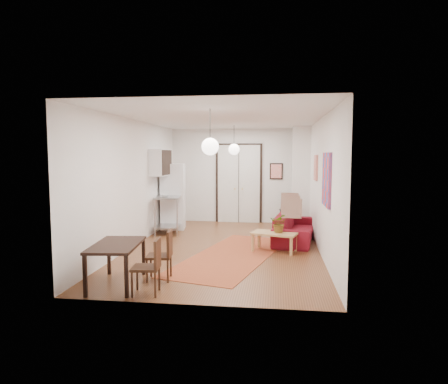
# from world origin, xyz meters

# --- Properties ---
(floor) EXTENTS (7.00, 7.00, 0.00)m
(floor) POSITION_xyz_m (0.00, 0.00, 0.00)
(floor) COLOR brown
(floor) RESTS_ON ground
(ceiling) EXTENTS (4.20, 7.00, 0.02)m
(ceiling) POSITION_xyz_m (0.00, 0.00, 2.90)
(ceiling) COLOR silver
(ceiling) RESTS_ON wall_back
(wall_back) EXTENTS (4.20, 0.02, 2.90)m
(wall_back) POSITION_xyz_m (0.00, 3.50, 1.45)
(wall_back) COLOR white
(wall_back) RESTS_ON floor
(wall_front) EXTENTS (4.20, 0.02, 2.90)m
(wall_front) POSITION_xyz_m (0.00, -3.50, 1.45)
(wall_front) COLOR white
(wall_front) RESTS_ON floor
(wall_left) EXTENTS (0.02, 7.00, 2.90)m
(wall_left) POSITION_xyz_m (-2.10, 0.00, 1.45)
(wall_left) COLOR white
(wall_left) RESTS_ON floor
(wall_right) EXTENTS (0.02, 7.00, 2.90)m
(wall_right) POSITION_xyz_m (2.10, 0.00, 1.45)
(wall_right) COLOR white
(wall_right) RESTS_ON floor
(double_doors) EXTENTS (1.44, 0.06, 2.50)m
(double_doors) POSITION_xyz_m (0.00, 3.46, 1.20)
(double_doors) COLOR white
(double_doors) RESTS_ON wall_back
(stub_partition) EXTENTS (0.50, 0.10, 2.90)m
(stub_partition) POSITION_xyz_m (1.85, 2.55, 1.45)
(stub_partition) COLOR white
(stub_partition) RESTS_ON floor
(wall_cabinet) EXTENTS (0.35, 1.00, 0.70)m
(wall_cabinet) POSITION_xyz_m (-1.92, 1.50, 1.90)
(wall_cabinet) COLOR white
(wall_cabinet) RESTS_ON wall_left
(painting_popart) EXTENTS (0.05, 1.00, 1.00)m
(painting_popart) POSITION_xyz_m (2.08, -1.25, 1.65)
(painting_popart) COLOR red
(painting_popart) RESTS_ON wall_right
(painting_abstract) EXTENTS (0.05, 0.50, 0.60)m
(painting_abstract) POSITION_xyz_m (2.08, 0.80, 1.80)
(painting_abstract) COLOR #F0E6C8
(painting_abstract) RESTS_ON wall_right
(poster_back) EXTENTS (0.40, 0.03, 0.50)m
(poster_back) POSITION_xyz_m (1.15, 3.47, 1.60)
(poster_back) COLOR red
(poster_back) RESTS_ON wall_back
(print_left) EXTENTS (0.03, 0.44, 0.54)m
(print_left) POSITION_xyz_m (-2.07, 2.00, 1.95)
(print_left) COLOR #A77945
(print_left) RESTS_ON wall_left
(pendant_back) EXTENTS (0.30, 0.30, 0.80)m
(pendant_back) POSITION_xyz_m (0.00, 2.00, 2.25)
(pendant_back) COLOR white
(pendant_back) RESTS_ON ceiling
(pendant_front) EXTENTS (0.30, 0.30, 0.80)m
(pendant_front) POSITION_xyz_m (0.00, -2.00, 2.25)
(pendant_front) COLOR white
(pendant_front) RESTS_ON ceiling
(kilim_rug) EXTENTS (2.43, 4.19, 0.01)m
(kilim_rug) POSITION_xyz_m (0.26, -0.69, 0.00)
(kilim_rug) COLOR #A74E29
(kilim_rug) RESTS_ON floor
(sofa) EXTENTS (2.29, 1.15, 0.64)m
(sofa) POSITION_xyz_m (1.61, 0.94, 0.32)
(sofa) COLOR maroon
(sofa) RESTS_ON floor
(coffee_table) EXTENTS (1.06, 0.78, 0.42)m
(coffee_table) POSITION_xyz_m (1.12, -0.22, 0.37)
(coffee_table) COLOR tan
(coffee_table) RESTS_ON floor
(potted_plant) EXTENTS (0.45, 0.41, 0.41)m
(potted_plant) POSITION_xyz_m (1.22, -0.22, 0.63)
(potted_plant) COLOR #2D6630
(potted_plant) RESTS_ON coffee_table
(kitchen_counter) EXTENTS (0.83, 1.38, 1.00)m
(kitchen_counter) POSITION_xyz_m (-1.75, 1.65, 0.66)
(kitchen_counter) COLOR #ABAEB0
(kitchen_counter) RESTS_ON floor
(bowl) EXTENTS (0.27, 0.27, 0.06)m
(bowl) POSITION_xyz_m (-1.75, 1.35, 1.03)
(bowl) COLOR silver
(bowl) RESTS_ON kitchen_counter
(soap_bottle) EXTENTS (0.11, 0.11, 0.21)m
(soap_bottle) POSITION_xyz_m (-1.75, 1.90, 1.10)
(soap_bottle) COLOR teal
(soap_bottle) RESTS_ON kitchen_counter
(fridge) EXTENTS (0.74, 0.74, 1.85)m
(fridge) POSITION_xyz_m (-1.75, 2.12, 0.93)
(fridge) COLOR white
(fridge) RESTS_ON floor
(dining_table) EXTENTS (0.83, 1.30, 0.68)m
(dining_table) POSITION_xyz_m (-1.41, -2.81, 0.61)
(dining_table) COLOR black
(dining_table) RESTS_ON floor
(dining_chair_near) EXTENTS (0.44, 0.59, 0.85)m
(dining_chair_near) POSITION_xyz_m (-0.81, -2.38, 0.49)
(dining_chair_near) COLOR #382111
(dining_chair_near) RESTS_ON floor
(dining_chair_far) EXTENTS (0.44, 0.59, 0.85)m
(dining_chair_far) POSITION_xyz_m (-0.81, -3.07, 0.49)
(dining_chair_far) COLOR #382111
(dining_chair_far) RESTS_ON floor
(black_side_chair) EXTENTS (0.54, 0.55, 0.91)m
(black_side_chair) POSITION_xyz_m (1.52, 3.24, 0.53)
(black_side_chair) COLOR black
(black_side_chair) RESTS_ON floor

